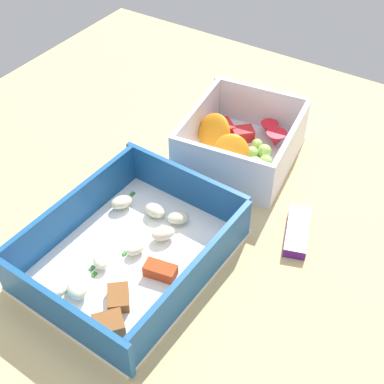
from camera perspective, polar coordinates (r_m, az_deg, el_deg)
table_surface at (r=63.02cm, az=-1.31°, el=-2.59°), size 80.00×80.00×2.00cm
pasta_container at (r=56.08cm, az=-6.66°, el=-6.48°), size 21.98×17.57×5.42cm
fruit_bowl at (r=68.36cm, az=5.30°, el=5.14°), size 16.60×14.93×6.43cm
candy_bar at (r=60.23cm, az=11.19°, el=-4.18°), size 7.40×4.54×1.20cm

